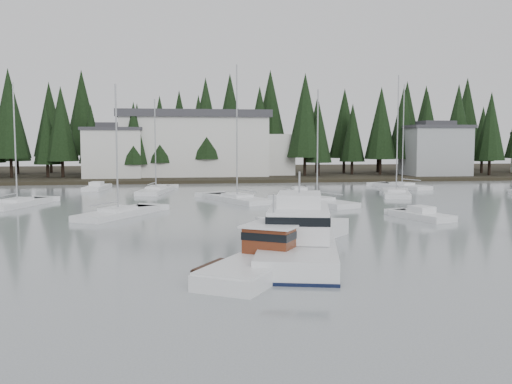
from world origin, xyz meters
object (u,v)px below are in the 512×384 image
Objects in this scene: house_east_a at (435,149)px; sailboat_4 at (118,215)px; lobster_boat_brown at (262,262)px; sailboat_6 at (156,192)px; cabin_cruiser_center at (299,242)px; sailboat_7 at (237,200)px; sailboat_9 at (396,195)px; sailboat_3 at (317,204)px; sailboat_2 at (402,187)px; runabout_1 at (421,217)px; runabout_4 at (300,195)px; runabout_3 at (97,189)px; sailboat_8 at (17,205)px; harbor_inn at (206,144)px; house_west at (113,151)px.

sailboat_4 reaches higher than house_east_a.
sailboat_6 is (-6.64, 44.51, -0.42)m from lobster_boat_brown.
sailboat_7 reaches higher than cabin_cruiser_center.
house_east_a is at bearing -13.53° from sailboat_9.
sailboat_9 is (11.42, 7.89, 0.03)m from sailboat_3.
sailboat_2 is 2.35× the size of runabout_1.
sailboat_9 is (-4.69, -9.76, -0.00)m from sailboat_2.
runabout_4 is (0.11, 8.77, 0.08)m from sailboat_3.
runabout_3 is (-16.71, 16.88, 0.06)m from sailboat_7.
sailboat_8 is at bearing 147.46° from sailboat_6.
sailboat_9 is 38.07m from runabout_3.
sailboat_9 reaches higher than runabout_3.
sailboat_4 reaches higher than cabin_cruiser_center.
harbor_inn is 2.00× the size of sailboat_7.
sailboat_3 reaches higher than runabout_4.
house_west is 1.44× the size of runabout_3.
sailboat_6 is at bearing 40.06° from lobster_boat_brown.
lobster_boat_brown is 38.67m from runabout_4.
house_west is at bearing 28.14° from cabin_cruiser_center.
sailboat_2 is 1.24× the size of sailboat_4.
sailboat_6 is 9.34m from runabout_3.
lobster_boat_brown reaches higher than runabout_3.
sailboat_7 is at bearing -16.58° from sailboat_4.
cabin_cruiser_center reaches higher than lobster_boat_brown.
harbor_inn is at bearing 24.45° from sailboat_2.
sailboat_9 is (19.04, 3.77, 0.01)m from sailboat_7.
runabout_4 is at bearing 104.19° from sailboat_9.
sailboat_4 is at bearing -101.55° from harbor_inn.
sailboat_2 reaches higher than house_east_a.
sailboat_4 is 28.12m from runabout_3.
harbor_inn reaches higher than sailboat_4.
runabout_3 is at bearing 21.19° from sailboat_7.
cabin_cruiser_center is 1.10× the size of sailboat_3.
runabout_4 is (16.60, -7.15, 0.08)m from sailboat_6.
house_east_a is 1.60× the size of runabout_3.
lobster_boat_brown is 0.61× the size of sailboat_2.
sailboat_2 is at bearing -25.52° from sailboat_4.
cabin_cruiser_center is 0.89× the size of sailboat_7.
runabout_3 is at bearing 41.03° from sailboat_4.
house_west is at bearing 178.94° from house_east_a.
sailboat_2 reaches higher than cabin_cruiser_center.
runabout_4 is (9.96, 37.36, -0.35)m from lobster_boat_brown.
house_east_a is at bearing -44.10° from runabout_4.
house_east_a is at bearing -72.00° from sailboat_7.
harbor_inn is 4.82× the size of runabout_1.
sailboat_8 reaches higher than runabout_4.
sailboat_3 is 1.95× the size of runabout_1.
lobster_boat_brown is 51.66m from runabout_3.
sailboat_2 is at bearing -53.38° from sailboat_8.
sailboat_3 is at bearing -77.91° from harbor_inn.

